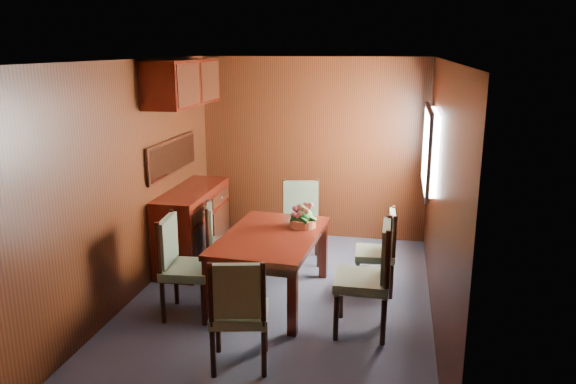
% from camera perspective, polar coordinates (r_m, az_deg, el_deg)
% --- Properties ---
extents(ground, '(4.50, 4.50, 0.00)m').
position_cam_1_polar(ground, '(5.73, -1.02, -11.50)').
color(ground, '#363949').
rests_on(ground, ground).
extents(room_shell, '(3.06, 4.52, 2.41)m').
position_cam_1_polar(room_shell, '(5.57, -1.43, 5.38)').
color(room_shell, black).
rests_on(room_shell, ground).
extents(sideboard, '(0.48, 1.40, 0.90)m').
position_cam_1_polar(sideboard, '(6.80, -9.61, -3.38)').
color(sideboard, '#360D06').
rests_on(sideboard, ground).
extents(dining_table, '(1.02, 1.54, 0.69)m').
position_cam_1_polar(dining_table, '(5.68, -1.72, -5.26)').
color(dining_table, '#360D06').
rests_on(dining_table, ground).
extents(chair_left_near, '(0.49, 0.51, 0.99)m').
position_cam_1_polar(chair_left_near, '(5.46, -10.92, -6.85)').
color(chair_left_near, black).
rests_on(chair_left_near, ground).
extents(chair_left_far, '(0.50, 0.51, 0.87)m').
position_cam_1_polar(chair_left_far, '(6.23, -7.04, -4.65)').
color(chair_left_far, black).
rests_on(chair_left_far, ground).
extents(chair_right_near, '(0.48, 0.50, 1.05)m').
position_cam_1_polar(chair_right_near, '(5.08, 8.49, -8.01)').
color(chair_right_near, black).
rests_on(chair_right_near, ground).
extents(chair_right_far, '(0.42, 0.44, 0.89)m').
position_cam_1_polar(chair_right_far, '(5.96, 9.51, -5.51)').
color(chair_right_far, black).
rests_on(chair_right_far, ground).
extents(chair_head, '(0.54, 0.52, 0.96)m').
position_cam_1_polar(chair_head, '(4.50, -5.05, -11.64)').
color(chair_head, black).
rests_on(chair_head, ground).
extents(chair_foot, '(0.54, 0.53, 0.98)m').
position_cam_1_polar(chair_foot, '(6.75, 1.31, -2.49)').
color(chair_foot, black).
rests_on(chair_foot, ground).
extents(flower_centerpiece, '(0.29, 0.29, 0.29)m').
position_cam_1_polar(flower_centerpiece, '(5.84, 1.54, -2.23)').
color(flower_centerpiece, '#C2663B').
rests_on(flower_centerpiece, dining_table).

